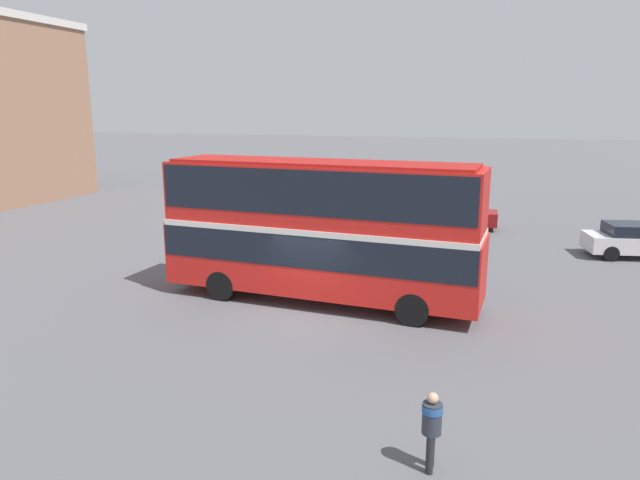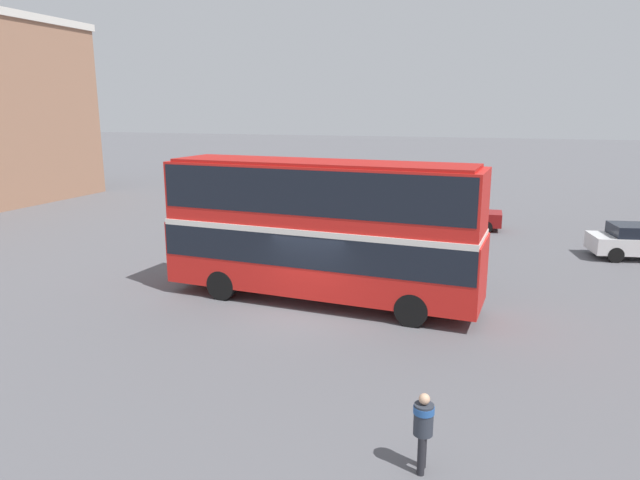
# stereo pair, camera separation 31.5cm
# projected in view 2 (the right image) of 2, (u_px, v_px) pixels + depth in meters

# --- Properties ---
(ground_plane) EXTENTS (240.00, 240.00, 0.00)m
(ground_plane) POSITION_uv_depth(u_px,v_px,m) (305.00, 316.00, 18.28)
(ground_plane) COLOR #5B5B60
(double_decker_bus) EXTENTS (10.91, 3.15, 4.82)m
(double_decker_bus) POSITION_uv_depth(u_px,v_px,m) (320.00, 223.00, 19.06)
(double_decker_bus) COLOR red
(double_decker_bus) RESTS_ON ground_plane
(pedestrian_foreground) EXTENTS (0.39, 0.39, 1.54)m
(pedestrian_foreground) POSITION_uv_depth(u_px,v_px,m) (423.00, 424.00, 10.25)
(pedestrian_foreground) COLOR #232328
(pedestrian_foreground) RESTS_ON ground_plane
(parked_car_kerb_near) EXTENTS (4.11, 1.89, 1.51)m
(parked_car_kerb_near) POSITION_uv_depth(u_px,v_px,m) (463.00, 215.00, 31.42)
(parked_car_kerb_near) COLOR maroon
(parked_car_kerb_near) RESTS_ON ground_plane
(parked_car_kerb_far) EXTENTS (4.39, 2.61, 1.52)m
(parked_car_kerb_far) POSITION_uv_depth(u_px,v_px,m) (639.00, 241.00, 25.11)
(parked_car_kerb_far) COLOR silver
(parked_car_kerb_far) RESTS_ON ground_plane
(parked_car_side_street) EXTENTS (4.48, 2.63, 1.59)m
(parked_car_side_street) POSITION_uv_depth(u_px,v_px,m) (343.00, 213.00, 31.73)
(parked_car_side_street) COLOR slate
(parked_car_side_street) RESTS_ON ground_plane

